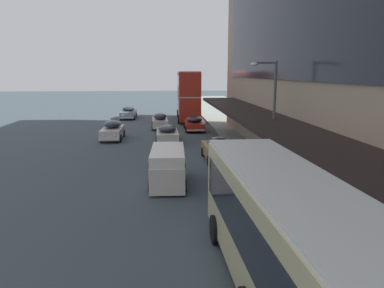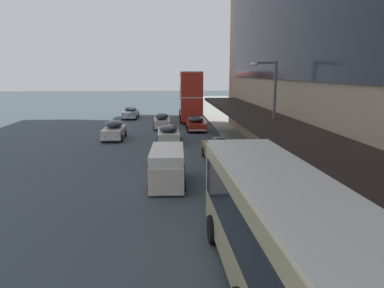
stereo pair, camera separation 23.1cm
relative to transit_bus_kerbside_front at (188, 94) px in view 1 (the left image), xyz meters
name	(u,v)px [view 1 (the left image)]	position (x,y,z in m)	size (l,w,h in m)	color
transit_bus_kerbside_front	(188,94)	(0.00, 0.00, 0.00)	(2.91, 9.74, 6.04)	#A9281B
transit_bus_kerbside_rear	(288,234)	(-0.29, -37.99, -1.33)	(2.86, 11.01, 3.38)	tan
sedan_lead_mid	(160,121)	(-3.53, -6.59, -2.45)	(1.82, 4.72, 1.66)	beige
sedan_trailing_near	(194,123)	(0.00, -8.33, -2.50)	(2.03, 4.99, 1.55)	#AC2418
sedan_oncoming_rear	(128,113)	(-7.62, 2.32, -2.48)	(2.00, 4.51, 1.57)	gray
sedan_trailing_mid	(167,133)	(-2.91, -14.35, -2.53)	(1.99, 5.02, 1.45)	beige
sedan_oncoming_front	(218,149)	(0.39, -21.89, -2.48)	(1.90, 4.79, 1.59)	olive
sedan_lead_near	(113,130)	(-7.77, -12.90, -2.45)	(1.91, 4.59, 1.66)	beige
vw_van	(168,164)	(-3.10, -27.14, -2.16)	(2.03, 4.61, 1.96)	beige
street_lamp	(271,109)	(2.72, -26.11, 0.64)	(1.50, 0.28, 6.39)	#4C4C51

